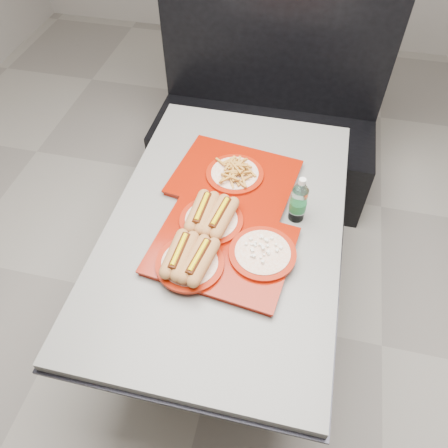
% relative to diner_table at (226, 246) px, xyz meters
% --- Properties ---
extents(ground, '(6.00, 6.00, 0.00)m').
position_rel_diner_table_xyz_m(ground, '(0.00, 0.00, -0.58)').
color(ground, '#9B968B').
rests_on(ground, ground).
extents(diner_table, '(0.92, 1.42, 0.75)m').
position_rel_diner_table_xyz_m(diner_table, '(0.00, 0.00, 0.00)').
color(diner_table, black).
rests_on(diner_table, ground).
extents(booth_bench, '(1.30, 0.57, 1.35)m').
position_rel_diner_table_xyz_m(booth_bench, '(0.00, 1.09, -0.18)').
color(booth_bench, black).
rests_on(booth_bench, ground).
extents(tray_near, '(0.54, 0.46, 0.11)m').
position_rel_diner_table_xyz_m(tray_near, '(-0.00, -0.15, 0.21)').
color(tray_near, maroon).
rests_on(tray_near, diner_table).
extents(tray_far, '(0.55, 0.46, 0.10)m').
position_rel_diner_table_xyz_m(tray_far, '(-0.01, 0.23, 0.19)').
color(tray_far, maroon).
rests_on(tray_far, diner_table).
extents(water_bottle, '(0.07, 0.07, 0.21)m').
position_rel_diner_table_xyz_m(water_bottle, '(0.27, 0.08, 0.25)').
color(water_bottle, silver).
rests_on(water_bottle, diner_table).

